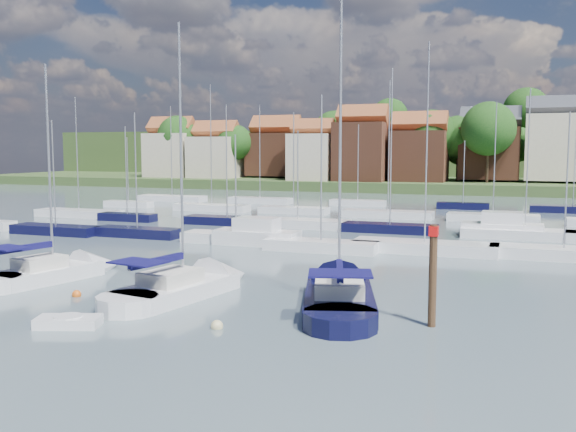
% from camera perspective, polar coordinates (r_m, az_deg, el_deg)
% --- Properties ---
extents(ground, '(260.00, 260.00, 0.00)m').
position_cam_1_polar(ground, '(70.17, 7.62, -0.46)').
color(ground, '#4A5C64').
rests_on(ground, ground).
extents(sailboat_left, '(4.92, 10.52, 13.89)m').
position_cam_1_polar(sailboat_left, '(41.65, -19.45, -4.74)').
color(sailboat_left, silver).
rests_on(sailboat_left, ground).
extents(sailboat_centre, '(5.07, 11.87, 15.64)m').
position_cam_1_polar(sailboat_centre, '(35.80, -8.38, -6.19)').
color(sailboat_centre, silver).
rests_on(sailboat_centre, ground).
extents(sailboat_navy, '(6.74, 13.03, 17.41)m').
position_cam_1_polar(sailboat_navy, '(33.88, 4.52, -6.86)').
color(sailboat_navy, black).
rests_on(sailboat_navy, ground).
extents(tender, '(3.04, 2.14, 0.60)m').
position_cam_1_polar(tender, '(30.43, -18.96, -8.90)').
color(tender, silver).
rests_on(tender, ground).
extents(timber_piling, '(0.40, 0.40, 6.81)m').
position_cam_1_polar(timber_piling, '(29.33, 12.70, -6.95)').
color(timber_piling, '#4C331E').
rests_on(timber_piling, ground).
extents(buoy_c, '(0.49, 0.49, 0.49)m').
position_cam_1_polar(buoy_c, '(36.39, -18.28, -6.81)').
color(buoy_c, '#D85914').
rests_on(buoy_c, ground).
extents(buoy_d, '(0.55, 0.55, 0.55)m').
position_cam_1_polar(buoy_d, '(28.85, -6.33, -9.90)').
color(buoy_d, beige).
rests_on(buoy_d, ground).
extents(buoy_e, '(0.41, 0.41, 0.41)m').
position_cam_1_polar(buoy_e, '(36.58, 6.29, -6.47)').
color(buoy_e, '#D85914').
rests_on(buoy_e, ground).
extents(buoy_f, '(0.45, 0.45, 0.45)m').
position_cam_1_polar(buoy_f, '(27.73, 5.13, -10.54)').
color(buoy_f, beige).
rests_on(buoy_f, ground).
extents(marina_field, '(79.62, 41.41, 15.93)m').
position_cam_1_polar(marina_field, '(65.01, 8.33, -0.61)').
color(marina_field, silver).
rests_on(marina_field, ground).
extents(far_shore_town, '(212.46, 90.00, 22.27)m').
position_cam_1_polar(far_shore_town, '(161.29, 15.62, 4.67)').
color(far_shore_town, '#3E5229').
rests_on(far_shore_town, ground).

